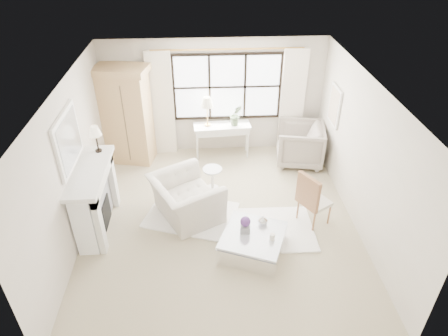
{
  "coord_description": "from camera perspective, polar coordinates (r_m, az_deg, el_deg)",
  "views": [
    {
      "loc": [
        -0.28,
        -5.78,
        5.01
      ],
      "look_at": [
        0.08,
        0.2,
        1.07
      ],
      "focal_mm": 32.0,
      "sensor_mm": 36.0,
      "label": 1
    }
  ],
  "objects": [
    {
      "name": "curtain_right",
      "position": [
        9.46,
        9.71,
        9.32
      ],
      "size": [
        0.55,
        0.1,
        2.47
      ],
      "primitive_type": "cube",
      "color": "white",
      "rests_on": "ground"
    },
    {
      "name": "art_canvas",
      "position": [
        8.68,
        15.41,
        8.59
      ],
      "size": [
        0.01,
        0.52,
        0.72
      ],
      "primitive_type": "cube",
      "color": "beige",
      "rests_on": "wall_right"
    },
    {
      "name": "rug_right",
      "position": [
        7.5,
        6.38,
        -8.7
      ],
      "size": [
        1.66,
        1.26,
        0.03
      ],
      "primitive_type": "cube",
      "rotation": [
        0.0,
        0.0,
        -0.01
      ],
      "color": "white",
      "rests_on": "floor"
    },
    {
      "name": "mirror_frame",
      "position": [
        6.94,
        -21.42,
        3.7
      ],
      "size": [
        0.05,
        1.15,
        0.95
      ],
      "primitive_type": "cube",
      "color": "white",
      "rests_on": "wall_left"
    },
    {
      "name": "window_frame",
      "position": [
        9.17,
        0.47,
        11.49
      ],
      "size": [
        2.5,
        0.04,
        1.5
      ],
      "primitive_type": null,
      "color": "black",
      "rests_on": "wall_back"
    },
    {
      "name": "art_frame",
      "position": [
        8.68,
        15.54,
        8.59
      ],
      "size": [
        0.04,
        0.62,
        0.82
      ],
      "primitive_type": "cube",
      "color": "white",
      "rests_on": "wall_right"
    },
    {
      "name": "fireplace",
      "position": [
        7.51,
        -18.17,
        -4.14
      ],
      "size": [
        0.58,
        1.66,
        1.26
      ],
      "color": "silver",
      "rests_on": "ground"
    },
    {
      "name": "wingback_chair",
      "position": [
        9.28,
        10.79,
        3.39
      ],
      "size": [
        1.2,
        1.18,
        0.94
      ],
      "primitive_type": "imported",
      "rotation": [
        0.0,
        0.0,
        -1.76
      ],
      "color": "gray",
      "rests_on": "floor"
    },
    {
      "name": "window_pane",
      "position": [
        9.18,
        0.47,
        11.51
      ],
      "size": [
        2.4,
        0.02,
        1.5
      ],
      "primitive_type": "cube",
      "color": "white",
      "rests_on": "wall_back"
    },
    {
      "name": "pillar_candle",
      "position": [
        6.73,
        6.91,
        -9.74
      ],
      "size": [
        0.09,
        0.09,
        0.12
      ],
      "primitive_type": "cylinder",
      "color": "white",
      "rests_on": "coffee_table"
    },
    {
      "name": "rug_left",
      "position": [
        7.79,
        -4.7,
        -6.68
      ],
      "size": [
        1.94,
        1.63,
        0.03
      ],
      "primitive_type": "cube",
      "rotation": [
        0.0,
        0.0,
        -0.32
      ],
      "color": "white",
      "rests_on": "floor"
    },
    {
      "name": "coffee_table",
      "position": [
        6.97,
        4.14,
        -10.61
      ],
      "size": [
        1.3,
        1.3,
        0.38
      ],
      "rotation": [
        0.0,
        0.0,
        -0.38
      ],
      "color": "white",
      "rests_on": "floor"
    },
    {
      "name": "wall_front",
      "position": [
        4.76,
        1.23,
        -16.98
      ],
      "size": [
        5.0,
        0.0,
        5.0
      ],
      "primitive_type": "plane",
      "rotation": [
        -1.57,
        0.0,
        0.0
      ],
      "color": "beige",
      "rests_on": "ground"
    },
    {
      "name": "console_lamp",
      "position": [
        8.98,
        -2.44,
        9.28
      ],
      "size": [
        0.28,
        0.28,
        0.69
      ],
      "color": "#AB813B",
      "rests_on": "console_table"
    },
    {
      "name": "mirror_glass",
      "position": [
        6.93,
        -21.19,
        3.71
      ],
      "size": [
        0.02,
        1.0,
        0.8
      ],
      "primitive_type": "cube",
      "color": "silver",
      "rests_on": "wall_left"
    },
    {
      "name": "wall_back",
      "position": [
        9.28,
        -1.43,
        10.08
      ],
      "size": [
        5.0,
        0.0,
        5.0
      ],
      "primitive_type": "plane",
      "rotation": [
        1.57,
        0.0,
        0.0
      ],
      "color": "beige",
      "rests_on": "ground"
    },
    {
      "name": "side_table",
      "position": [
        8.28,
        -1.67,
        -1.12
      ],
      "size": [
        0.4,
        0.4,
        0.51
      ],
      "color": "silver",
      "rests_on": "floor"
    },
    {
      "name": "orchid_plant",
      "position": [
        9.12,
        1.71,
        7.57
      ],
      "size": [
        0.3,
        0.25,
        0.5
      ],
      "primitive_type": "imported",
      "rotation": [
        0.0,
        0.0,
        0.11
      ],
      "color": "#506744",
      "rests_on": "console_table"
    },
    {
      "name": "wall_left",
      "position": [
        7.19,
        -20.86,
        0.29
      ],
      "size": [
        0.0,
        5.5,
        5.5
      ],
      "primitive_type": "plane",
      "rotation": [
        1.57,
        0.0,
        1.57
      ],
      "color": "beige",
      "rests_on": "ground"
    },
    {
      "name": "armoire",
      "position": [
        9.17,
        -13.7,
        7.38
      ],
      "size": [
        1.24,
        0.91,
        2.24
      ],
      "rotation": [
        0.0,
        0.0,
        -0.2
      ],
      "color": "tan",
      "rests_on": "floor"
    },
    {
      "name": "coffee_vase",
      "position": [
        6.99,
        5.59,
        -7.43
      ],
      "size": [
        0.19,
        0.19,
        0.17
      ],
      "primitive_type": "imported",
      "rotation": [
        0.0,
        0.0,
        -0.21
      ],
      "color": "silver",
      "rests_on": "coffee_table"
    },
    {
      "name": "planter_flowers",
      "position": [
        6.75,
        3.08,
        -7.64
      ],
      "size": [
        0.18,
        0.18,
        0.18
      ],
      "primitive_type": "sphere",
      "color": "#572E75",
      "rests_on": "planter_box"
    },
    {
      "name": "mantel_lamp",
      "position": [
        7.47,
        -17.95,
        4.89
      ],
      "size": [
        0.22,
        0.22,
        0.51
      ],
      "color": "black",
      "rests_on": "fireplace"
    },
    {
      "name": "french_chair",
      "position": [
        7.62,
        12.58,
        -5.71
      ],
      "size": [
        0.66,
        0.66,
        1.08
      ],
      "rotation": [
        0.0,
        0.0,
        2.12
      ],
      "color": "#9E6A42",
      "rests_on": "floor"
    },
    {
      "name": "console_table",
      "position": [
        9.41,
        -0.27,
        3.99
      ],
      "size": [
        1.33,
        0.54,
        0.8
      ],
      "rotation": [
        0.0,
        0.0,
        0.07
      ],
      "color": "silver",
      "rests_on": "floor"
    },
    {
      "name": "wall_right",
      "position": [
        7.38,
        19.24,
        1.55
      ],
      "size": [
        0.0,
        5.5,
        5.5
      ],
      "primitive_type": "plane",
      "rotation": [
        1.57,
        0.0,
        -1.57
      ],
      "color": "beige",
      "rests_on": "ground"
    },
    {
      "name": "club_armchair",
      "position": [
        7.55,
        -5.46,
        -4.39
      ],
      "size": [
        1.56,
        1.63,
        0.82
      ],
      "primitive_type": "imported",
      "rotation": [
        0.0,
        0.0,
        2.07
      ],
      "color": "beige",
      "rests_on": "floor"
    },
    {
      "name": "curtain_rod",
      "position": [
        8.84,
        0.52,
        16.61
      ],
      "size": [
        3.3,
        0.04,
        0.04
      ],
      "primitive_type": "cylinder",
      "rotation": [
        0.0,
        1.57,
        0.0
      ],
      "color": "#B7853F",
      "rests_on": "wall_back"
    },
    {
      "name": "floor",
      "position": [
        7.65,
        -0.49,
        -7.59
      ],
      "size": [
        5.5,
        5.5,
        0.0
      ],
      "primitive_type": "plane",
      "color": "tan",
      "rests_on": "ground"
    },
    {
      "name": "ceiling",
      "position": [
        6.23,
        -0.61,
        11.55
      ],
      "size": [
        5.5,
        5.5,
        0.0
      ],
      "primitive_type": "plane",
      "rotation": [
        3.14,
        0.0,
        0.0
      ],
      "color": "white",
      "rests_on": "ground"
    },
    {
      "name": "planter_box",
      "position": [
        6.84,
        3.04,
        -8.59
      ],
      "size": [
        0.19,
        0.19,
        0.12
      ],
      "primitive_type": "cube",
      "rotation": [
        0.0,
        0.0,
        -0.12
      ],
      "color": "gray",
      "rests_on": "coffee_table"
    },
    {
      "name": "curtain_left",
      "position": [
        9.28,
        -8.91,
        8.9
      ],
      "size": [
        0.55,
        0.1,
        2.47
      ],
      "primitive_type": "cube",
      "color": "silver",
      "rests_on": "ground"
    }
  ]
}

